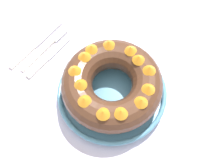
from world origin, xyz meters
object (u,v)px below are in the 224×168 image
object	(u,v)px
bundt_cake	(112,84)
cake_knife	(46,60)
serving_knife	(33,47)
serving_dish	(112,93)
fork	(47,46)

from	to	relation	value
bundt_cake	cake_knife	world-z (taller)	bundt_cake
serving_knife	serving_dish	bearing A→B (deg)	3.50
serving_dish	serving_knife	xyz separation A→B (m)	(-0.28, -0.02, -0.01)
serving_dish	bundt_cake	bearing A→B (deg)	130.27
fork	serving_knife	xyz separation A→B (m)	(-0.03, -0.03, 0.00)
serving_dish	fork	world-z (taller)	serving_dish
bundt_cake	serving_dish	bearing A→B (deg)	-49.73
bundt_cake	cake_knife	size ratio (longest dim) A/B	1.50
bundt_cake	fork	xyz separation A→B (m)	(-0.25, 0.01, -0.07)
bundt_cake	fork	bearing A→B (deg)	177.58
serving_dish	serving_knife	bearing A→B (deg)	-176.34
serving_dish	cake_knife	world-z (taller)	serving_dish
serving_knife	cake_knife	distance (m)	0.06
fork	cake_knife	world-z (taller)	cake_knife
serving_dish	cake_knife	distance (m)	0.22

